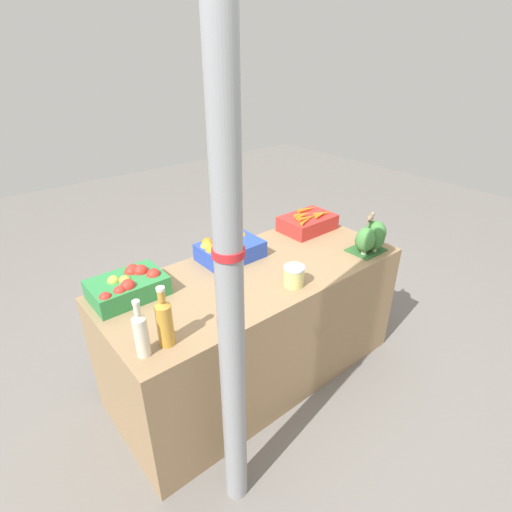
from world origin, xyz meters
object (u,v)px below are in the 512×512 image
object	(u,v)px
apple_crate	(128,286)
juice_bottle_amber	(165,321)
carrot_crate	(308,222)
sparrow_bird	(371,218)
orange_crate	(228,250)
broccoli_pile	(371,238)
juice_bottle_cloudy	(141,333)
support_pole	(229,282)
pickle_jar	(294,276)

from	to	relation	value
apple_crate	juice_bottle_amber	bearing A→B (deg)	-93.95
carrot_crate	sparrow_bird	distance (m)	0.49
orange_crate	broccoli_pile	world-z (taller)	broccoli_pile
orange_crate	juice_bottle_cloudy	world-z (taller)	juice_bottle_cloudy
orange_crate	support_pole	bearing A→B (deg)	-125.09
orange_crate	juice_bottle_cloudy	distance (m)	0.92
apple_crate	pickle_jar	world-z (taller)	apple_crate
sparrow_bird	pickle_jar	bearing A→B (deg)	163.24
orange_crate	sparrow_bird	xyz separation A→B (m)	(0.77, -0.46, 0.16)
broccoli_pile	sparrow_bird	distance (m)	0.13
juice_bottle_cloudy	sparrow_bird	size ratio (longest dim) A/B	2.07
support_pole	juice_bottle_cloudy	size ratio (longest dim) A/B	8.78
carrot_crate	pickle_jar	xyz separation A→B (m)	(-0.60, -0.47, 0.00)
carrot_crate	apple_crate	bearing A→B (deg)	-179.91
orange_crate	apple_crate	bearing A→B (deg)	-179.46
support_pole	sparrow_bird	size ratio (longest dim) A/B	18.16
broccoli_pile	apple_crate	bearing A→B (deg)	160.77
carrot_crate	broccoli_pile	xyz separation A→B (m)	(0.06, -0.49, 0.04)
support_pole	juice_bottle_cloudy	world-z (taller)	support_pole
juice_bottle_amber	sparrow_bird	world-z (taller)	juice_bottle_amber
juice_bottle_cloudy	juice_bottle_amber	bearing A→B (deg)	-0.00
juice_bottle_cloudy	juice_bottle_amber	world-z (taller)	juice_bottle_amber
juice_bottle_amber	broccoli_pile	bearing A→B (deg)	-0.97
support_pole	apple_crate	xyz separation A→B (m)	(-0.09, 0.79, -0.36)
carrot_crate	sparrow_bird	world-z (taller)	sparrow_bird
apple_crate	juice_bottle_cloudy	bearing A→B (deg)	-107.02
apple_crate	broccoli_pile	world-z (taller)	broccoli_pile
support_pole	pickle_jar	world-z (taller)	support_pole
broccoli_pile	juice_bottle_amber	size ratio (longest dim) A/B	0.84
orange_crate	broccoli_pile	size ratio (longest dim) A/B	1.52
juice_bottle_amber	pickle_jar	distance (m)	0.78
apple_crate	carrot_crate	distance (m)	1.34
orange_crate	broccoli_pile	distance (m)	0.90
juice_bottle_cloudy	pickle_jar	size ratio (longest dim) A/B	2.37
pickle_jar	carrot_crate	bearing A→B (deg)	38.25
carrot_crate	broccoli_pile	world-z (taller)	broccoli_pile
carrot_crate	juice_bottle_cloudy	xyz separation A→B (m)	(-1.48, -0.47, 0.06)
support_pole	juice_bottle_cloudy	distance (m)	0.51
support_pole	juice_bottle_cloudy	xyz separation A→B (m)	(-0.23, 0.33, -0.31)
pickle_jar	sparrow_bird	distance (m)	0.69
support_pole	sparrow_bird	world-z (taller)	support_pole
apple_crate	broccoli_pile	xyz separation A→B (m)	(1.40, -0.49, 0.03)
support_pole	carrot_crate	size ratio (longest dim) A/B	6.40
broccoli_pile	support_pole	bearing A→B (deg)	-167.04
apple_crate	orange_crate	xyz separation A→B (m)	(0.64, 0.01, -0.00)
broccoli_pile	juice_bottle_amber	world-z (taller)	juice_bottle_amber
support_pole	sparrow_bird	bearing A→B (deg)	14.08
carrot_crate	sparrow_bird	xyz separation A→B (m)	(0.07, -0.46, 0.16)
orange_crate	juice_bottle_amber	world-z (taller)	juice_bottle_amber
juice_bottle_amber	orange_crate	bearing A→B (deg)	34.76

